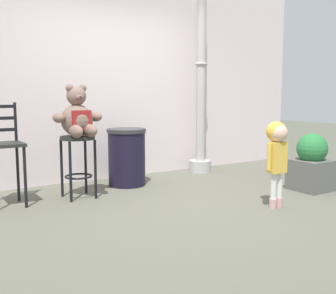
# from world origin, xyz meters

# --- Properties ---
(ground_plane) EXTENTS (24.00, 24.00, 0.00)m
(ground_plane) POSITION_xyz_m (0.00, 0.00, 0.00)
(ground_plane) COLOR #5B5B4D
(building_wall) EXTENTS (6.99, 0.30, 3.24)m
(building_wall) POSITION_xyz_m (0.00, 1.85, 1.62)
(building_wall) COLOR silver
(building_wall) RESTS_ON ground_plane
(bar_stool_with_teddy) EXTENTS (0.40, 0.40, 0.73)m
(bar_stool_with_teddy) POSITION_xyz_m (-0.82, 0.84, 0.53)
(bar_stool_with_teddy) COLOR black
(bar_stool_with_teddy) RESTS_ON ground_plane
(teddy_bear) EXTENTS (0.57, 0.51, 0.60)m
(teddy_bear) POSITION_xyz_m (-0.82, 0.81, 0.95)
(teddy_bear) COLOR #775D51
(teddy_bear) RESTS_ON bar_stool_with_teddy
(child_walking) EXTENTS (0.30, 0.24, 0.93)m
(child_walking) POSITION_xyz_m (0.80, -0.73, 0.68)
(child_walking) COLOR #C89697
(child_walking) RESTS_ON ground_plane
(trash_bin) EXTENTS (0.52, 0.52, 0.76)m
(trash_bin) POSITION_xyz_m (-0.03, 1.14, 0.38)
(trash_bin) COLOR black
(trash_bin) RESTS_ON ground_plane
(lamppost) EXTENTS (0.34, 0.34, 2.87)m
(lamppost) POSITION_xyz_m (1.37, 1.37, 1.14)
(lamppost) COLOR #A9A7A6
(lamppost) RESTS_ON ground_plane
(bar_chair_empty) EXTENTS (0.38, 0.38, 1.12)m
(bar_chair_empty) POSITION_xyz_m (-1.62, 0.92, 0.62)
(bar_chair_empty) COLOR black
(bar_chair_empty) RESTS_ON ground_plane
(planter_with_shrub) EXTENTS (0.45, 0.45, 0.73)m
(planter_with_shrub) POSITION_xyz_m (1.81, -0.38, 0.34)
(planter_with_shrub) COLOR #575853
(planter_with_shrub) RESTS_ON ground_plane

